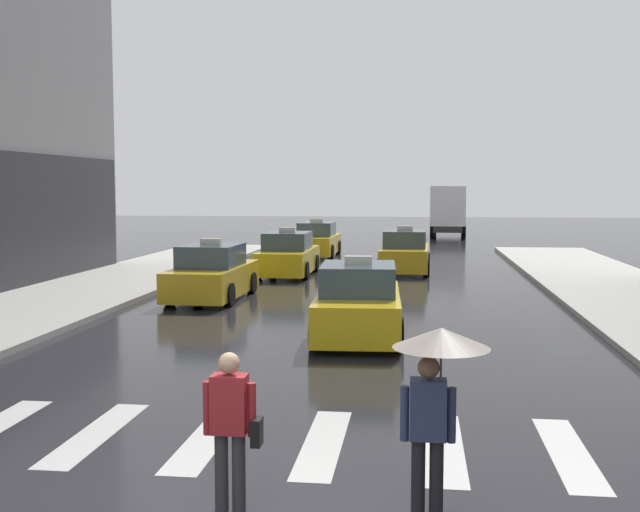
{
  "coord_description": "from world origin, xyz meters",
  "views": [
    {
      "loc": [
        1.95,
        -6.82,
        3.31
      ],
      "look_at": [
        0.1,
        8.0,
        1.99
      ],
      "focal_mm": 43.92,
      "sensor_mm": 36.0,
      "label": 1
    }
  ],
  "objects_px": {
    "box_truck": "(448,209)",
    "pedestrian_with_umbrella": "(436,370)",
    "pedestrian_with_handbag": "(231,422)",
    "taxi_third": "(288,256)",
    "taxi_lead": "(358,304)",
    "taxi_second": "(212,275)",
    "taxi_fourth": "(405,253)",
    "taxi_fifth": "(317,241)"
  },
  "relations": [
    {
      "from": "box_truck",
      "to": "pedestrian_with_umbrella",
      "type": "relative_size",
      "value": 3.93
    },
    {
      "from": "taxi_lead",
      "to": "taxi_fifth",
      "type": "distance_m",
      "value": 20.25
    },
    {
      "from": "taxi_fourth",
      "to": "pedestrian_with_umbrella",
      "type": "distance_m",
      "value": 22.88
    },
    {
      "from": "taxi_second",
      "to": "pedestrian_with_umbrella",
      "type": "height_order",
      "value": "pedestrian_with_umbrella"
    },
    {
      "from": "taxi_third",
      "to": "pedestrian_with_handbag",
      "type": "bearing_deg",
      "value": -82.09
    },
    {
      "from": "taxi_second",
      "to": "pedestrian_with_handbag",
      "type": "distance_m",
      "value": 15.34
    },
    {
      "from": "taxi_fifth",
      "to": "box_truck",
      "type": "distance_m",
      "value": 16.95
    },
    {
      "from": "taxi_lead",
      "to": "taxi_third",
      "type": "height_order",
      "value": "same"
    },
    {
      "from": "taxi_second",
      "to": "box_truck",
      "type": "distance_m",
      "value": 31.25
    },
    {
      "from": "box_truck",
      "to": "taxi_second",
      "type": "bearing_deg",
      "value": -104.91
    },
    {
      "from": "taxi_fourth",
      "to": "pedestrian_with_umbrella",
      "type": "xyz_separation_m",
      "value": [
        0.67,
        -22.86,
        0.79
      ]
    },
    {
      "from": "taxi_second",
      "to": "pedestrian_with_handbag",
      "type": "bearing_deg",
      "value": -74.35
    },
    {
      "from": "box_truck",
      "to": "pedestrian_with_handbag",
      "type": "bearing_deg",
      "value": -94.96
    },
    {
      "from": "taxi_second",
      "to": "box_truck",
      "type": "xyz_separation_m",
      "value": [
        8.03,
        30.18,
        1.13
      ]
    },
    {
      "from": "taxi_lead",
      "to": "pedestrian_with_umbrella",
      "type": "height_order",
      "value": "pedestrian_with_umbrella"
    },
    {
      "from": "pedestrian_with_umbrella",
      "to": "pedestrian_with_handbag",
      "type": "xyz_separation_m",
      "value": [
        -2.06,
        -0.06,
        -0.58
      ]
    },
    {
      "from": "taxi_fifth",
      "to": "box_truck",
      "type": "bearing_deg",
      "value": 66.28
    },
    {
      "from": "taxi_fifth",
      "to": "box_truck",
      "type": "height_order",
      "value": "box_truck"
    },
    {
      "from": "taxi_lead",
      "to": "taxi_fifth",
      "type": "relative_size",
      "value": 1.01
    },
    {
      "from": "taxi_fifth",
      "to": "box_truck",
      "type": "relative_size",
      "value": 0.6
    },
    {
      "from": "taxi_second",
      "to": "pedestrian_with_umbrella",
      "type": "xyz_separation_m",
      "value": [
        6.2,
        -14.71,
        0.79
      ]
    },
    {
      "from": "pedestrian_with_umbrella",
      "to": "pedestrian_with_handbag",
      "type": "height_order",
      "value": "pedestrian_with_umbrella"
    },
    {
      "from": "taxi_lead",
      "to": "taxi_fourth",
      "type": "distance_m",
      "value": 13.44
    },
    {
      "from": "taxi_lead",
      "to": "box_truck",
      "type": "distance_m",
      "value": 35.61
    },
    {
      "from": "box_truck",
      "to": "pedestrian_with_handbag",
      "type": "distance_m",
      "value": 45.12
    },
    {
      "from": "box_truck",
      "to": "pedestrian_with_umbrella",
      "type": "height_order",
      "value": "box_truck"
    },
    {
      "from": "box_truck",
      "to": "pedestrian_with_handbag",
      "type": "height_order",
      "value": "box_truck"
    },
    {
      "from": "taxi_second",
      "to": "taxi_fourth",
      "type": "distance_m",
      "value": 9.85
    },
    {
      "from": "taxi_second",
      "to": "taxi_third",
      "type": "distance_m",
      "value": 6.56
    },
    {
      "from": "taxi_second",
      "to": "pedestrian_with_handbag",
      "type": "height_order",
      "value": "taxi_second"
    },
    {
      "from": "taxi_lead",
      "to": "taxi_fifth",
      "type": "bearing_deg",
      "value": 99.91
    },
    {
      "from": "taxi_third",
      "to": "taxi_fifth",
      "type": "xyz_separation_m",
      "value": [
        0.04,
        8.24,
        0.0
      ]
    },
    {
      "from": "taxi_fourth",
      "to": "pedestrian_with_umbrella",
      "type": "relative_size",
      "value": 2.36
    },
    {
      "from": "box_truck",
      "to": "pedestrian_with_umbrella",
      "type": "xyz_separation_m",
      "value": [
        -1.84,
        -44.89,
        -0.34
      ]
    },
    {
      "from": "taxi_third",
      "to": "pedestrian_with_umbrella",
      "type": "relative_size",
      "value": 2.35
    },
    {
      "from": "taxi_fourth",
      "to": "taxi_second",
      "type": "bearing_deg",
      "value": -124.13
    },
    {
      "from": "taxi_third",
      "to": "pedestrian_with_handbag",
      "type": "distance_m",
      "value": 21.43
    },
    {
      "from": "taxi_fourth",
      "to": "pedestrian_with_handbag",
      "type": "distance_m",
      "value": 22.96
    },
    {
      "from": "taxi_lead",
      "to": "taxi_second",
      "type": "distance_m",
      "value": 7.07
    },
    {
      "from": "taxi_third",
      "to": "taxi_fourth",
      "type": "bearing_deg",
      "value": 21.37
    },
    {
      "from": "taxi_third",
      "to": "box_truck",
      "type": "xyz_separation_m",
      "value": [
        6.85,
        23.72,
        1.13
      ]
    },
    {
      "from": "taxi_third",
      "to": "pedestrian_with_umbrella",
      "type": "height_order",
      "value": "pedestrian_with_umbrella"
    }
  ]
}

